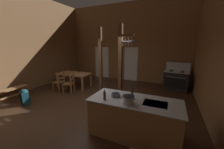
{
  "coord_description": "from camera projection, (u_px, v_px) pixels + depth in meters",
  "views": [
    {
      "loc": [
        2.67,
        -3.83,
        2.23
      ],
      "look_at": [
        0.56,
        0.81,
        1.06
      ],
      "focal_mm": 21.09,
      "sensor_mm": 36.0,
      "label": 1
    }
  ],
  "objects": [
    {
      "name": "backpack",
      "position": [
        25.0,
        96.0,
        4.96
      ],
      "size": [
        0.38,
        0.37,
        0.6
      ],
      "color": "#194756",
      "rests_on": "ground_plane"
    },
    {
      "name": "stove_range",
      "position": [
        176.0,
        80.0,
        6.62
      ],
      "size": [
        1.23,
        0.93,
        1.32
      ],
      "color": "black",
      "rests_on": "ground_plane"
    },
    {
      "name": "wall_left",
      "position": [
        18.0,
        42.0,
        5.99
      ],
      "size": [
        0.14,
        8.86,
        4.62
      ],
      "primitive_type": "cube",
      "color": "brown",
      "rests_on": "ground_plane"
    },
    {
      "name": "wall_back",
      "position": [
        126.0,
        43.0,
        8.09
      ],
      "size": [
        8.24,
        0.14,
        4.62
      ],
      "primitive_type": "cube",
      "color": "brown",
      "rests_on": "ground_plane"
    },
    {
      "name": "mixing_bowl_on_counter",
      "position": [
        116.0,
        95.0,
        3.33
      ],
      "size": [
        0.23,
        0.23,
        0.08
      ],
      "color": "slate",
      "rests_on": "kitchen_island"
    },
    {
      "name": "kitchen_island",
      "position": [
        134.0,
        118.0,
        3.23
      ],
      "size": [
        2.16,
        0.97,
        0.94
      ],
      "color": "#9E7044",
      "rests_on": "ground_plane"
    },
    {
      "name": "bottle_tall_on_counter",
      "position": [
        132.0,
        93.0,
        3.21
      ],
      "size": [
        0.06,
        0.06,
        0.33
      ],
      "color": "#56331E",
      "rests_on": "kitchen_island"
    },
    {
      "name": "ground_plane",
      "position": [
        90.0,
        106.0,
        4.99
      ],
      "size": [
        8.24,
        8.86,
        0.1
      ],
      "primitive_type": "cube",
      "color": "#382316"
    },
    {
      "name": "dining_table",
      "position": [
        74.0,
        75.0,
        6.98
      ],
      "size": [
        1.73,
        0.96,
        0.74
      ],
      "color": "#9E7044",
      "rests_on": "ground_plane"
    },
    {
      "name": "ladderback_chair_by_post",
      "position": [
        70.0,
        83.0,
        6.16
      ],
      "size": [
        0.56,
        0.56,
        0.95
      ],
      "color": "brown",
      "rests_on": "ground_plane"
    },
    {
      "name": "support_post_center",
      "position": [
        100.0,
        61.0,
        6.07
      ],
      "size": [
        0.14,
        0.14,
        2.97
      ],
      "color": "brown",
      "rests_on": "ground_plane"
    },
    {
      "name": "support_post_with_pot_rack",
      "position": [
        121.0,
        61.0,
        5.09
      ],
      "size": [
        0.62,
        0.24,
        2.97
      ],
      "color": "brown",
      "rests_on": "ground_plane"
    },
    {
      "name": "bottle_short_on_counter",
      "position": [
        105.0,
        96.0,
        3.13
      ],
      "size": [
        0.07,
        0.07,
        0.25
      ],
      "color": "#56331E",
      "rests_on": "kitchen_island"
    },
    {
      "name": "glazed_door_back_left",
      "position": [
        102.0,
        62.0,
        8.99
      ],
      "size": [
        1.0,
        0.01,
        2.05
      ],
      "primitive_type": "cube",
      "color": "white",
      "rests_on": "ground_plane"
    },
    {
      "name": "bench_along_left_wall",
      "position": [
        9.0,
        92.0,
        5.39
      ],
      "size": [
        0.41,
        1.49,
        0.44
      ],
      "color": "#9E7044",
      "rests_on": "ground_plane"
    },
    {
      "name": "ladderback_chair_near_window",
      "position": [
        59.0,
        82.0,
        6.39
      ],
      "size": [
        0.45,
        0.45,
        0.95
      ],
      "color": "brown",
      "rests_on": "ground_plane"
    },
    {
      "name": "stockpot_on_counter",
      "position": [
        129.0,
        100.0,
        2.91
      ],
      "size": [
        0.33,
        0.26,
        0.19
      ],
      "color": "#B7BABF",
      "rests_on": "kitchen_island"
    },
    {
      "name": "glazed_panel_back_right",
      "position": [
        131.0,
        64.0,
        8.17
      ],
      "size": [
        0.84,
        0.01,
        2.05
      ],
      "primitive_type": "cube",
      "color": "white",
      "rests_on": "ground_plane"
    }
  ]
}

